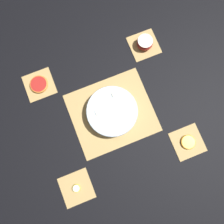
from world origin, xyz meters
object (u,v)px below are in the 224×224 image
at_px(orange_slice_whole, 188,142).
at_px(banana_coin_single, 76,188).
at_px(apple_half, 145,43).
at_px(fruit_salad_bowl, 112,112).
at_px(grapefruit_slice, 39,84).

bearing_deg(orange_slice_whole, banana_coin_single, 0.00).
bearing_deg(banana_coin_single, apple_half, -136.81).
relative_size(fruit_salad_bowl, banana_coin_single, 6.46).
relative_size(fruit_salad_bowl, apple_half, 2.97).
bearing_deg(fruit_salad_bowl, grapefruit_slice, -43.14).
distance_m(apple_half, orange_slice_whole, 0.56).
bearing_deg(fruit_salad_bowl, orange_slice_whole, 136.76).
distance_m(apple_half, banana_coin_single, 0.83).
height_order(apple_half, banana_coin_single, apple_half).
bearing_deg(fruit_salad_bowl, apple_half, -136.73).
height_order(fruit_salad_bowl, orange_slice_whole, fruit_salad_bowl).
bearing_deg(apple_half, fruit_salad_bowl, 43.27).
bearing_deg(orange_slice_whole, fruit_salad_bowl, -43.24).
bearing_deg(grapefruit_slice, apple_half, 180.00).
xyz_separation_m(apple_half, grapefruit_slice, (0.60, 0.00, -0.02)).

